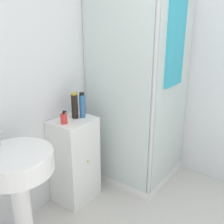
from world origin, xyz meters
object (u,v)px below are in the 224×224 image
at_px(shampoo_bottle_blue, 82,105).
at_px(soap_dispenser, 64,118).
at_px(shampoo_bottle_tall_black, 75,106).
at_px(sink, 17,175).

bearing_deg(shampoo_bottle_blue, soap_dispenser, 172.85).
xyz_separation_m(soap_dispenser, shampoo_bottle_tall_black, (0.17, 0.02, 0.08)).
height_order(shampoo_bottle_tall_black, shampoo_bottle_blue, shampoo_bottle_tall_black).
bearing_deg(sink, soap_dispenser, 12.94).
bearing_deg(shampoo_bottle_tall_black, soap_dispenser, -173.88).
height_order(soap_dispenser, shampoo_bottle_blue, shampoo_bottle_blue).
xyz_separation_m(sink, shampoo_bottle_tall_black, (0.80, 0.16, 0.30)).
distance_m(soap_dispenser, shampoo_bottle_blue, 0.24).
bearing_deg(shampoo_bottle_blue, shampoo_bottle_tall_black, 141.45).
distance_m(shampoo_bottle_tall_black, shampoo_bottle_blue, 0.07).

